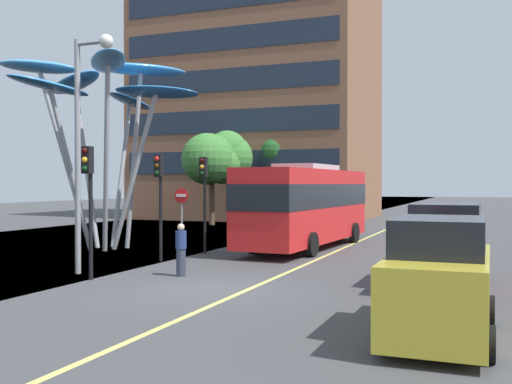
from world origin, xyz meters
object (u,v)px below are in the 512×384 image
leaf_sculpture (100,92)px  traffic_light_island_mid (204,184)px  traffic_light_kerb_near (89,184)px  no_entry_sign (181,211)px  traffic_light_kerb_far (159,185)px  pedestrian (181,250)px  car_parked_near (440,281)px  car_parked_mid (446,248)px  red_bus (307,203)px  street_lamp (85,123)px

leaf_sculpture → traffic_light_island_mid: bearing=-1.5°
traffic_light_kerb_near → no_entry_sign: (-0.38, 6.34, -1.06)m
traffic_light_kerb_far → pedestrian: size_ratio=2.40×
traffic_light_kerb_near → traffic_light_kerb_far: bearing=93.6°
car_parked_near → pedestrian: bearing=149.5°
leaf_sculpture → car_parked_near: size_ratio=2.05×
car_parked_mid → traffic_light_kerb_far: bearing=169.9°
red_bus → no_entry_sign: size_ratio=4.01×
leaf_sculpture → no_entry_sign: size_ratio=3.37×
red_bus → car_parked_near: 15.38m
red_bus → no_entry_sign: red_bus is taller
traffic_light_kerb_far → no_entry_sign: 2.12m
traffic_light_island_mid → car_parked_mid: size_ratio=0.87×
traffic_light_kerb_near → car_parked_mid: (9.84, 2.69, -1.76)m
leaf_sculpture → traffic_light_island_mid: leaf_sculpture is taller
traffic_light_island_mid → pedestrian: traffic_light_island_mid is taller
traffic_light_kerb_near → no_entry_sign: size_ratio=1.47×
traffic_light_island_mid → pedestrian: (1.96, -5.50, -2.02)m
no_entry_sign → traffic_light_island_mid: bearing=56.8°
leaf_sculpture → car_parked_near: bearing=-34.5°
leaf_sculpture → traffic_light_kerb_far: (4.62, -2.84, -4.06)m
leaf_sculpture → traffic_light_kerb_near: bearing=-56.2°
car_parked_near → pedestrian: car_parked_near is taller
no_entry_sign → traffic_light_kerb_near: bearing=-86.6°
street_lamp → no_entry_sign: street_lamp is taller
no_entry_sign → car_parked_mid: bearing=-19.7°
red_bus → leaf_sculpture: leaf_sculpture is taller
red_bus → traffic_light_island_mid: 4.94m
traffic_light_kerb_far → street_lamp: (-0.56, -3.53, 1.93)m
car_parked_near → pedestrian: 9.26m
leaf_sculpture → no_entry_sign: leaf_sculpture is taller
pedestrian → car_parked_near: bearing=-30.5°
traffic_light_island_mid → street_lamp: size_ratio=0.53×
traffic_light_kerb_near → no_entry_sign: 6.44m
traffic_light_kerb_far → leaf_sculpture: bearing=148.5°
red_bus → car_parked_mid: size_ratio=2.38×
traffic_light_kerb_far → street_lamp: size_ratio=0.52×
red_bus → traffic_light_island_mid: traffic_light_island_mid is taller
traffic_light_kerb_near → car_parked_mid: size_ratio=0.87×
street_lamp → traffic_light_kerb_near: bearing=-48.8°
traffic_light_island_mid → leaf_sculpture: bearing=178.5°
red_bus → street_lamp: (-4.27, -9.86, 2.72)m
car_parked_mid → street_lamp: street_lamp is taller
street_lamp → no_entry_sign: bearing=85.1°
traffic_light_kerb_near → pedestrian: (2.14, 1.69, -2.03)m
car_parked_mid → pedestrian: bearing=-172.6°
traffic_light_kerb_near → car_parked_near: (10.11, -3.01, -1.79)m
car_parked_near → no_entry_sign: 14.07m
red_bus → traffic_light_island_mid: size_ratio=2.74×
leaf_sculpture → car_parked_mid: bearing=-17.5°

